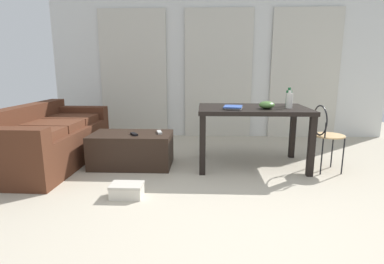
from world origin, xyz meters
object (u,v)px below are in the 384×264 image
coffee_table (132,150)px  bowl (267,105)px  couch (48,140)px  scissors (232,106)px  tv_remote_primary (159,132)px  craft_table (253,115)px  shoebox (127,190)px  wire_chair (324,130)px  bottle_far (289,100)px  bottle_near (289,98)px  tv_remote_secondary (134,134)px  book_stack (233,107)px

coffee_table → bowl: bearing=-2.1°
couch → bowl: 2.80m
scissors → tv_remote_primary: bearing=-169.5°
craft_table → shoebox: size_ratio=4.33×
wire_chair → bottle_far: size_ratio=3.77×
shoebox → wire_chair: bearing=21.4°
couch → scissors: 2.42m
bottle_near → tv_remote_secondary: 2.00m
shoebox → book_stack: bearing=38.7°
couch → scissors: bearing=4.1°
scissors → couch: bearing=-175.9°
couch → wire_chair: bearing=-2.3°
coffee_table → scissors: scissors is taller
tv_remote_primary → craft_table: bearing=-12.9°
craft_table → bottle_near: bearing=15.4°
couch → shoebox: bearing=-37.9°
wire_chair → bottle_near: bearing=138.4°
bottle_near → tv_remote_primary: size_ratio=1.45×
coffee_table → bottle_near: bottle_near is taller
tv_remote_secondary → coffee_table: bearing=90.0°
couch → coffee_table: bearing=-1.8°
bottle_far → scissors: (-0.67, 0.21, -0.09)m
bottle_near → shoebox: (-1.81, -1.17, -0.79)m
coffee_table → bowl: size_ratio=5.41×
book_stack → shoebox: 1.56m
couch → bowl: (2.76, -0.09, 0.48)m
wire_chair → bowl: (-0.68, 0.05, 0.29)m
bottle_far → shoebox: bottle_far is taller
coffee_table → tv_remote_secondary: (0.06, -0.09, 0.22)m
couch → book_stack: 2.41m
couch → craft_table: (2.62, 0.04, 0.34)m
couch → bowl: bearing=-2.0°
scissors → tv_remote_secondary: bearing=-166.4°
wire_chair → book_stack: (-1.08, 0.02, 0.27)m
book_stack → scissors: bearing=88.1°
wire_chair → tv_remote_secondary: 2.29m
scissors → shoebox: size_ratio=0.33×
bowl → book_stack: (-0.40, -0.03, -0.03)m
bottle_near → bowl: (-0.33, -0.27, -0.06)m
couch → bottle_near: bottle_near is taller
bottle_far → scissors: size_ratio=2.10×
couch → scissors: scissors is taller
book_stack → scissors: size_ratio=2.91×
book_stack → wire_chair: bearing=-1.1°
bowl → tv_remote_primary: size_ratio=1.14×
bottle_near → shoebox: 2.30m
bowl → shoebox: bearing=-148.8°
book_stack → tv_remote_primary: book_stack is taller
craft_table → tv_remote_secondary: craft_table is taller
tv_remote_secondary → shoebox: bearing=-115.2°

